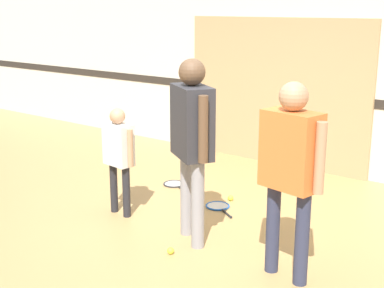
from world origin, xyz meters
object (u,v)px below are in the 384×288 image
Objects in this scene: racket_second_spare at (175,184)px; person_student_right at (291,160)px; tennis_ball_near_instructor at (171,251)px; person_instructor at (192,131)px; tennis_ball_by_spare_racket at (231,198)px; person_student_left at (119,150)px; racket_spare_on_floor at (218,206)px.

person_student_right is at bearing -5.28° from racket_second_spare.
person_student_right is 1.47m from tennis_ball_near_instructor.
racket_second_spare is at bearing 128.16° from tennis_ball_near_instructor.
racket_second_spare is (-1.19, 1.18, -1.09)m from person_instructor.
person_instructor is 2.00m from racket_second_spare.
tennis_ball_near_instructor is at bearing -77.61° from tennis_ball_by_spare_racket.
tennis_ball_near_instructor is at bearing -15.80° from person_student_left.
racket_spare_on_floor is at bearing 5.63° from racket_second_spare.
person_student_right is at bearing 27.48° from person_instructor.
person_instructor is 1.43m from racket_spare_on_floor.
person_student_right is (1.08, -0.10, -0.07)m from person_instructor.
person_student_right is at bearing -42.12° from tennis_ball_by_spare_racket.
racket_spare_on_floor is (-0.29, 0.88, -1.09)m from person_instructor.
person_student_right is 25.27× the size of tennis_ball_near_instructor.
racket_second_spare is at bearing 177.61° from tennis_ball_by_spare_racket.
racket_spare_on_floor is 1.29m from tennis_ball_near_instructor.
tennis_ball_near_instructor reaches higher than racket_second_spare.
person_student_right is 2.11m from tennis_ball_by_spare_racket.
tennis_ball_near_instructor is (-1.05, -0.26, -1.00)m from person_student_right.
tennis_ball_by_spare_racket is at bearing 124.45° from racket_spare_on_floor.
tennis_ball_by_spare_racket is (-1.38, 1.25, -1.00)m from person_student_right.
tennis_ball_near_instructor is 1.00× the size of tennis_ball_by_spare_racket.
person_student_right is 25.27× the size of tennis_ball_by_spare_racket.
person_student_right is 1.97m from racket_spare_on_floor.
tennis_ball_by_spare_racket is at bearing -31.59° from person_student_right.
person_student_right is 3.21× the size of racket_spare_on_floor.
person_instructor is 26.90× the size of tennis_ball_near_instructor.
racket_spare_on_floor and racket_second_spare have the same top height.
person_student_right reaches higher than tennis_ball_by_spare_racket.
racket_spare_on_floor is 7.87× the size of tennis_ball_by_spare_racket.
person_student_left is at bearing -124.21° from tennis_ball_by_spare_racket.
racket_second_spare is at bearing 168.13° from person_instructor.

